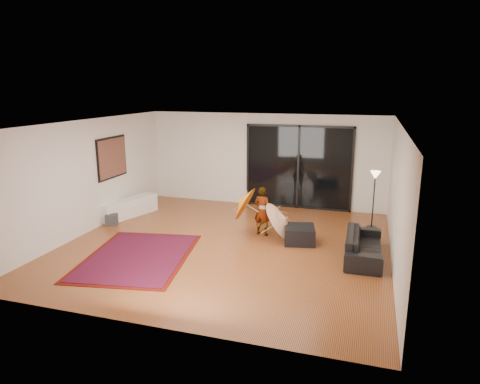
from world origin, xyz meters
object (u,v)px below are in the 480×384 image
at_px(ottoman, 299,235).
at_px(child, 262,211).
at_px(sofa, 364,245).
at_px(media_console, 129,208).

relative_size(ottoman, child, 0.57).
xyz_separation_m(sofa, child, (-2.35, 0.75, 0.32)).
relative_size(sofa, child, 1.56).
distance_m(ottoman, child, 1.05).
bearing_deg(child, media_console, 7.09).
height_order(sofa, child, child).
relative_size(media_console, sofa, 0.95).
bearing_deg(media_console, child, 12.18).
height_order(ottoman, child, child).
bearing_deg(media_console, ottoman, 10.08).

